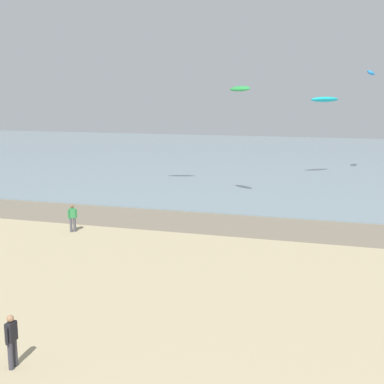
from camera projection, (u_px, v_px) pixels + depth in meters
The scene contains 7 objects.
wet_sand_strip at pixel (258, 227), 32.70m from camera, with size 120.00×5.63×0.01m, color #7A6D59.
sea at pixel (306, 158), 68.28m from camera, with size 160.00×70.00×0.10m, color gray.
person_mid_beach at pixel (12, 340), 15.60m from camera, with size 0.23×0.57×1.71m.
person_by_waterline at pixel (73, 217), 31.31m from camera, with size 0.46×0.40×1.71m.
kite_aloft_1 at pixel (325, 99), 49.99m from camera, with size 3.12×1.00×0.50m, color #19B2B7.
kite_aloft_2 at pixel (371, 73), 51.41m from camera, with size 2.43×0.78×0.39m, color #2384D1.
kite_aloft_5 at pixel (240, 89), 38.39m from camera, with size 2.29×0.73×0.37m, color green.
Camera 1 is at (5.11, -6.99, 8.20)m, focal length 48.15 mm.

